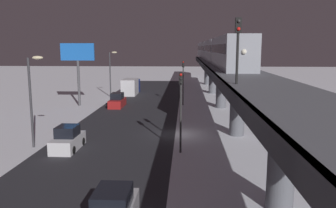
# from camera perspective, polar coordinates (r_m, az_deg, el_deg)

# --- Properties ---
(ground_plane) EXTENTS (240.00, 240.00, 0.00)m
(ground_plane) POSITION_cam_1_polar(r_m,az_deg,el_deg) (33.35, 0.92, -5.05)
(ground_plane) COLOR white
(avenue_asphalt) EXTENTS (11.00, 106.80, 0.01)m
(avenue_asphalt) POSITION_cam_1_polar(r_m,az_deg,el_deg) (33.95, -8.14, -4.87)
(avenue_asphalt) COLOR #28282D
(avenue_asphalt) RESTS_ON ground_plane
(elevated_railway) EXTENTS (5.00, 106.80, 6.09)m
(elevated_railway) POSITION_cam_1_polar(r_m,az_deg,el_deg) (32.78, 11.45, 3.86)
(elevated_railway) COLOR slate
(elevated_railway) RESTS_ON ground_plane
(subway_train) EXTENTS (2.94, 74.07, 3.40)m
(subway_train) POSITION_cam_1_polar(r_m,az_deg,el_deg) (66.76, 7.29, 8.93)
(subway_train) COLOR #999EA8
(subway_train) RESTS_ON elevated_railway
(rail_signal) EXTENTS (0.36, 0.41, 4.00)m
(rail_signal) POSITION_cam_1_polar(r_m,az_deg,el_deg) (21.45, 11.56, 10.54)
(rail_signal) COLOR black
(rail_signal) RESTS_ON elevated_railway
(sedan_white) EXTENTS (1.91, 4.12, 1.97)m
(sedan_white) POSITION_cam_1_polar(r_m,az_deg,el_deg) (29.53, -16.34, -5.77)
(sedan_white) COLOR silver
(sedan_white) RESTS_ON ground_plane
(sedan_red) EXTENTS (1.80, 4.59, 1.97)m
(sedan_red) POSITION_cam_1_polar(r_m,az_deg,el_deg) (49.05, -8.44, 0.47)
(sedan_red) COLOR #A51E1E
(sedan_red) RESTS_ON ground_plane
(box_truck) EXTENTS (2.40, 7.40, 2.80)m
(box_truck) POSITION_cam_1_polar(r_m,az_deg,el_deg) (62.12, -6.20, 2.90)
(box_truck) COLOR navy
(box_truck) RESTS_ON ground_plane
(traffic_light_near) EXTENTS (0.32, 0.44, 6.40)m
(traffic_light_near) POSITION_cam_1_polar(r_m,az_deg,el_deg) (26.75, 2.14, 0.53)
(traffic_light_near) COLOR #2D2D2D
(traffic_light_near) RESTS_ON ground_plane
(traffic_light_mid) EXTENTS (0.32, 0.44, 6.40)m
(traffic_light_mid) POSITION_cam_1_polar(r_m,az_deg,el_deg) (49.62, 2.54, 4.62)
(traffic_light_mid) COLOR #2D2D2D
(traffic_light_mid) RESTS_ON ground_plane
(commercial_billboard) EXTENTS (4.80, 0.36, 8.90)m
(commercial_billboard) POSITION_cam_1_polar(r_m,az_deg,el_deg) (50.45, -14.80, 7.39)
(commercial_billboard) COLOR #4C4C51
(commercial_billboard) RESTS_ON ground_plane
(street_lamp_near) EXTENTS (1.35, 0.44, 7.65)m
(street_lamp_near) POSITION_cam_1_polar(r_m,az_deg,el_deg) (30.23, -21.59, 2.08)
(street_lamp_near) COLOR #38383D
(street_lamp_near) RESTS_ON ground_plane
(street_lamp_far) EXTENTS (1.35, 0.44, 7.65)m
(street_lamp_far) POSITION_cam_1_polar(r_m,az_deg,el_deg) (58.74, -9.41, 5.85)
(street_lamp_far) COLOR #38383D
(street_lamp_far) RESTS_ON ground_plane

